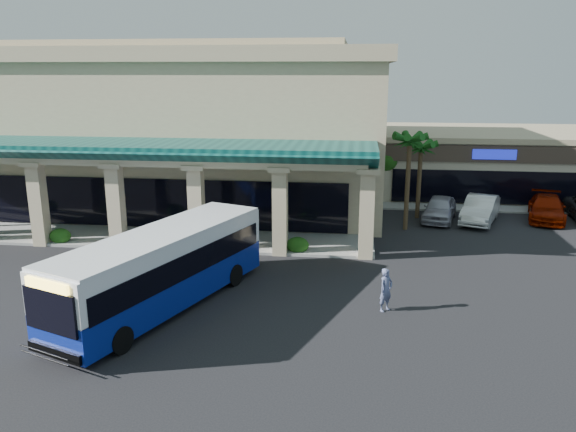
# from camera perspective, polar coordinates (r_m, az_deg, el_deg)

# --- Properties ---
(ground) EXTENTS (110.00, 110.00, 0.00)m
(ground) POSITION_cam_1_polar(r_m,az_deg,el_deg) (25.50, -5.80, -7.40)
(ground) COLOR black
(main_building) EXTENTS (30.80, 14.80, 11.35)m
(main_building) POSITION_cam_1_polar(r_m,az_deg,el_deg) (41.47, -11.96, 8.92)
(main_building) COLOR tan
(main_building) RESTS_ON ground
(arcade) EXTENTS (30.00, 6.20, 5.70)m
(arcade) POSITION_cam_1_polar(r_m,az_deg,el_deg) (33.40, -16.79, 2.42)
(arcade) COLOR #0A403D
(arcade) RESTS_ON ground
(strip_mall) EXTENTS (22.50, 12.50, 4.90)m
(strip_mall) POSITION_cam_1_polar(r_m,az_deg,el_deg) (49.17, 21.95, 5.23)
(strip_mall) COLOR beige
(strip_mall) RESTS_ON ground
(palm_0) EXTENTS (2.40, 2.40, 6.60)m
(palm_0) POSITION_cam_1_polar(r_m,az_deg,el_deg) (34.72, 12.09, 3.92)
(palm_0) COLOR #134A14
(palm_0) RESTS_ON ground
(palm_1) EXTENTS (2.40, 2.40, 5.80)m
(palm_1) POSITION_cam_1_polar(r_m,az_deg,el_deg) (37.83, 13.21, 4.09)
(palm_1) COLOR #134A14
(palm_1) RESTS_ON ground
(broadleaf_tree) EXTENTS (2.60, 2.60, 4.81)m
(broadleaf_tree) POSITION_cam_1_polar(r_m,az_deg,el_deg) (42.67, 9.83, 4.74)
(broadleaf_tree) COLOR #1B4B11
(broadleaf_tree) RESTS_ON ground
(transit_bus) EXTENTS (6.56, 11.79, 3.23)m
(transit_bus) POSITION_cam_1_polar(r_m,az_deg,el_deg) (23.51, -12.55, -5.40)
(transit_bus) COLOR navy
(transit_bus) RESTS_ON ground
(pedestrian) EXTENTS (0.76, 0.77, 1.80)m
(pedestrian) POSITION_cam_1_polar(r_m,az_deg,el_deg) (23.24, 9.92, -7.40)
(pedestrian) COLOR slate
(pedestrian) RESTS_ON ground
(car_silver) EXTENTS (3.00, 5.01, 1.60)m
(car_silver) POSITION_cam_1_polar(r_m,az_deg,el_deg) (37.89, 15.15, 0.74)
(car_silver) COLOR #A5A4B2
(car_silver) RESTS_ON ground
(car_white) EXTENTS (3.46, 5.46, 1.70)m
(car_white) POSITION_cam_1_polar(r_m,az_deg,el_deg) (38.24, 18.95, 0.65)
(car_white) COLOR white
(car_white) RESTS_ON ground
(car_red) EXTENTS (3.48, 5.74, 1.56)m
(car_red) POSITION_cam_1_polar(r_m,az_deg,el_deg) (40.53, 24.78, 0.74)
(car_red) COLOR #7B1300
(car_red) RESTS_ON ground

